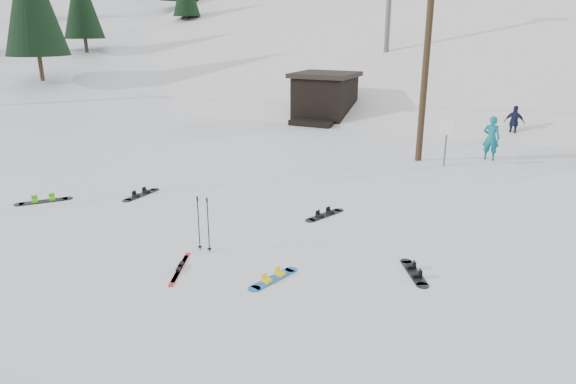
% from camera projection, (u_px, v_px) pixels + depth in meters
% --- Properties ---
extents(ground, '(200.00, 200.00, 0.00)m').
position_uv_depth(ground, '(159.00, 310.00, 10.02)').
color(ground, white).
rests_on(ground, ground).
extents(ski_slope, '(60.00, 85.24, 65.97)m').
position_uv_depth(ski_slope, '(469.00, 179.00, 60.81)').
color(ski_slope, white).
rests_on(ski_slope, ground).
extents(ridge_left, '(47.54, 95.03, 58.38)m').
position_uv_depth(ridge_left, '(185.00, 152.00, 69.42)').
color(ridge_left, white).
rests_on(ridge_left, ground).
extents(treeline_left, '(20.00, 64.00, 10.00)m').
position_uv_depth(treeline_left, '(150.00, 74.00, 58.34)').
color(treeline_left, black).
rests_on(treeline_left, ground).
extents(treeline_crest, '(50.00, 6.00, 10.00)m').
position_uv_depth(treeline_crest, '(502.00, 59.00, 83.62)').
color(treeline_crest, black).
rests_on(treeline_crest, ski_slope).
extents(utility_pole, '(2.00, 0.26, 9.00)m').
position_uv_depth(utility_pole, '(428.00, 42.00, 19.72)').
color(utility_pole, '#3A2819').
rests_on(utility_pole, ground).
extents(trail_sign, '(0.50, 0.09, 1.85)m').
position_uv_depth(trail_sign, '(447.00, 134.00, 19.96)').
color(trail_sign, '#595B60').
rests_on(trail_sign, ground).
extents(lift_hut, '(3.40, 4.10, 2.75)m').
position_uv_depth(lift_hut, '(324.00, 97.00, 29.59)').
color(lift_hut, black).
rests_on(lift_hut, ground).
extents(hero_snowboard, '(0.59, 1.41, 0.10)m').
position_uv_depth(hero_snowboard, '(273.00, 278.00, 11.23)').
color(hero_snowboard, blue).
rests_on(hero_snowboard, ground).
extents(hero_skis, '(0.77, 1.59, 0.09)m').
position_uv_depth(hero_skis, '(180.00, 268.00, 11.70)').
color(hero_skis, '#B0121A').
rests_on(hero_skis, ground).
extents(ski_poles, '(0.38, 0.10, 1.39)m').
position_uv_depth(ski_poles, '(203.00, 223.00, 12.47)').
color(ski_poles, black).
rests_on(ski_poles, ground).
extents(board_scatter_b, '(0.34, 1.58, 0.11)m').
position_uv_depth(board_scatter_b, '(141.00, 194.00, 16.79)').
color(board_scatter_b, black).
rests_on(board_scatter_b, ground).
extents(board_scatter_c, '(1.21, 1.39, 0.12)m').
position_uv_depth(board_scatter_c, '(44.00, 201.00, 16.17)').
color(board_scatter_c, black).
rests_on(board_scatter_c, ground).
extents(board_scatter_d, '(0.87, 1.29, 0.10)m').
position_uv_depth(board_scatter_d, '(414.00, 272.00, 11.50)').
color(board_scatter_d, black).
rests_on(board_scatter_d, ground).
extents(board_scatter_f, '(0.72, 1.45, 0.11)m').
position_uv_depth(board_scatter_f, '(325.00, 215.00, 15.00)').
color(board_scatter_f, black).
rests_on(board_scatter_f, ground).
extents(skier_teal, '(0.71, 0.51, 1.82)m').
position_uv_depth(skier_teal, '(491.00, 138.00, 20.99)').
color(skier_teal, '#0B6772').
rests_on(skier_teal, ground).
extents(skier_navy, '(1.02, 0.61, 1.63)m').
position_uv_depth(skier_navy, '(514.00, 122.00, 24.87)').
color(skier_navy, '#161B37').
rests_on(skier_navy, ground).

